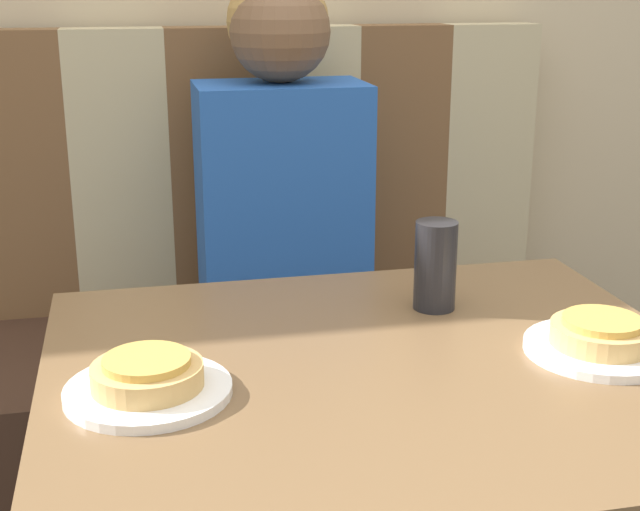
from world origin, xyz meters
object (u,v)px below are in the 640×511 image
at_px(plate_left, 148,391).
at_px(drinking_cup, 435,265).
at_px(pizza_left, 147,373).
at_px(pizza_right, 601,332).
at_px(person, 281,158).
at_px(plate_right, 600,348).

bearing_deg(plate_left, drinking_cup, 25.64).
relative_size(pizza_left, drinking_cup, 0.99).
bearing_deg(pizza_left, pizza_right, 0.00).
distance_m(person, pizza_left, 0.80).
relative_size(pizza_right, drinking_cup, 0.99).
bearing_deg(pizza_left, plate_right, -0.00).
height_order(person, pizza_left, person).
distance_m(plate_right, pizza_left, 0.58).
distance_m(pizza_left, drinking_cup, 0.47).
height_order(plate_left, pizza_right, pizza_right).
relative_size(plate_right, drinking_cup, 1.49).
bearing_deg(plate_right, drinking_cup, 127.65).
bearing_deg(plate_left, pizza_right, 0.00).
height_order(pizza_left, drinking_cup, drinking_cup).
distance_m(person, pizza_right, 0.80).
relative_size(pizza_left, pizza_right, 1.00).
relative_size(plate_right, pizza_left, 1.50).
bearing_deg(person, pizza_left, -111.40).
bearing_deg(person, plate_left, -111.40).
bearing_deg(pizza_right, plate_right, -176.42).
relative_size(person, drinking_cup, 5.45).
relative_size(person, pizza_left, 5.49).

